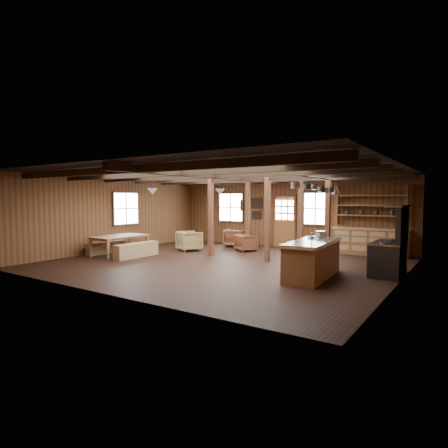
{
  "coord_description": "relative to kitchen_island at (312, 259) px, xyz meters",
  "views": [
    {
      "loc": [
        6.43,
        -9.53,
        2.02
      ],
      "look_at": [
        -0.2,
        0.33,
        1.19
      ],
      "focal_mm": 30.0,
      "sensor_mm": 36.0,
      "label": 1
    }
  ],
  "objects": [
    {
      "name": "window_left",
      "position": [
        -8.02,
        1.0,
        1.12
      ],
      "size": [
        0.14,
        1.24,
        1.32
      ],
      "color": "white",
      "rests_on": "wall_back"
    },
    {
      "name": "step_stool",
      "position": [
        -0.85,
        0.56,
        -0.27
      ],
      "size": [
        0.52,
        0.42,
        0.42
      ],
      "primitive_type": "cube",
      "rotation": [
        0.0,
        0.0,
        0.2
      ],
      "color": "#9A7646",
      "rests_on": "floor"
    },
    {
      "name": "room",
      "position": [
        -3.06,
        0.5,
        0.92
      ],
      "size": [
        10.04,
        9.04,
        2.84
      ],
      "color": "black",
      "rests_on": "ground"
    },
    {
      "name": "dining_table",
      "position": [
        -6.96,
        -0.21,
        -0.13
      ],
      "size": [
        1.1,
        1.96,
        0.69
      ],
      "primitive_type": "imported",
      "rotation": [
        0.0,
        0.0,
        1.57
      ],
      "color": "#976C44",
      "rests_on": "floor"
    },
    {
      "name": "notice_boards",
      "position": [
        -4.56,
        4.95,
        1.16
      ],
      "size": [
        1.08,
        0.03,
        0.9
      ],
      "color": "beige",
      "rests_on": "wall_back"
    },
    {
      "name": "commercial_range",
      "position": [
        1.59,
        1.38,
        0.13
      ],
      "size": [
        0.78,
        1.49,
        1.84
      ],
      "color": "#2E2E30",
      "rests_on": "floor"
    },
    {
      "name": "back_door",
      "position": [
        -3.06,
        4.95,
        0.4
      ],
      "size": [
        1.02,
        0.08,
        2.15
      ],
      "color": "brown",
      "rests_on": "floor"
    },
    {
      "name": "ceiling_joists",
      "position": [
        -3.06,
        0.67,
        2.2
      ],
      "size": [
        9.8,
        8.82,
        0.18
      ],
      "color": "black",
      "rests_on": "ceiling"
    },
    {
      "name": "bowl",
      "position": [
        -0.25,
        0.55,
        0.49
      ],
      "size": [
        0.33,
        0.33,
        0.06
      ],
      "primitive_type": "imported",
      "rotation": [
        0.0,
        0.0,
        -0.39
      ],
      "color": "silver",
      "rests_on": "kitchen_island"
    },
    {
      "name": "window_back_left",
      "position": [
        -5.66,
        4.96,
        1.12
      ],
      "size": [
        1.32,
        0.06,
        1.32
      ],
      "color": "white",
      "rests_on": "wall_back"
    },
    {
      "name": "pot_rack",
      "position": [
        -0.15,
        0.92,
        1.8
      ],
      "size": [
        0.39,
        3.0,
        0.45
      ],
      "color": "#2E2E30",
      "rests_on": "ceiling"
    },
    {
      "name": "kitchen_island",
      "position": [
        0.0,
        0.0,
        0.0
      ],
      "size": [
        1.06,
        2.56,
        1.2
      ],
      "rotation": [
        0.0,
        0.0,
        0.07
      ],
      "color": "brown",
      "rests_on": "floor"
    },
    {
      "name": "armchair_a",
      "position": [
        -4.92,
        4.07,
        -0.12
      ],
      "size": [
        0.92,
        0.94,
        0.71
      ],
      "primitive_type": "imported",
      "rotation": [
        0.0,
        0.0,
        3.38
      ],
      "color": "brown",
      "rests_on": "floor"
    },
    {
      "name": "bench_wall",
      "position": [
        -7.71,
        -0.21,
        -0.26
      ],
      "size": [
        0.3,
        1.58,
        0.43
      ],
      "primitive_type": "cube",
      "color": "#9A7646",
      "rests_on": "floor"
    },
    {
      "name": "bench_aisle",
      "position": [
        -6.16,
        -0.21,
        -0.24
      ],
      "size": [
        0.33,
        1.76,
        0.48
      ],
      "primitive_type": "cube",
      "color": "#9A7646",
      "rests_on": "floor"
    },
    {
      "name": "pendant_lamps",
      "position": [
        -5.31,
        1.5,
        1.77
      ],
      "size": [
        1.86,
        2.36,
        0.66
      ],
      "color": "#2E2E30",
      "rests_on": "ceiling"
    },
    {
      "name": "timber_posts",
      "position": [
        -2.54,
        2.58,
        0.92
      ],
      "size": [
        3.95,
        2.35,
        2.8
      ],
      "color": "#4D2716",
      "rests_on": "floor"
    },
    {
      "name": "counter_pot",
      "position": [
        -0.1,
        0.89,
        0.55
      ],
      "size": [
        0.29,
        0.29,
        0.18
      ],
      "primitive_type": "cylinder",
      "color": "silver",
      "rests_on": "kitchen_island"
    },
    {
      "name": "armchair_b",
      "position": [
        -3.81,
        3.14,
        -0.16
      ],
      "size": [
        0.93,
        0.93,
        0.63
      ],
      "primitive_type": "imported",
      "rotation": [
        0.0,
        0.0,
        2.61
      ],
      "color": "brown",
      "rests_on": "floor"
    },
    {
      "name": "window_back_right",
      "position": [
        -1.76,
        4.96,
        1.12
      ],
      "size": [
        1.02,
        0.06,
        1.32
      ],
      "color": "white",
      "rests_on": "wall_back"
    },
    {
      "name": "armchair_c",
      "position": [
        -5.66,
        2.03,
        -0.1
      ],
      "size": [
        1.1,
        1.11,
        0.75
      ],
      "primitive_type": "imported",
      "rotation": [
        0.0,
        0.0,
        2.66
      ],
      "color": "olive",
      "rests_on": "floor"
    },
    {
      "name": "back_counter",
      "position": [
        0.34,
        4.7,
        0.12
      ],
      "size": [
        2.55,
        0.6,
        2.45
      ],
      "color": "brown",
      "rests_on": "floor"
    }
  ]
}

